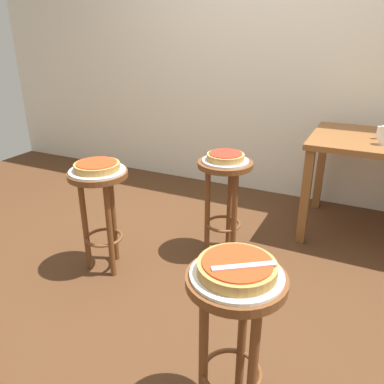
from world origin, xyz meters
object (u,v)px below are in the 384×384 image
object	(u,v)px
serving_plate_middle	(97,171)
pizza_server_knife	(244,266)
dining_table	(378,155)
stool_leftside	(224,188)
pizza_middle	(97,166)
condiment_shaker	(380,133)
serving_plate_foreground	(237,274)
stool_middle	(100,199)
pizza_foreground	(237,267)
serving_plate_leftside	(225,161)
stool_foreground	(234,318)
pizza_leftside	(226,157)

from	to	relation	value
serving_plate_middle	pizza_server_knife	xyz separation A→B (m)	(1.13, -0.66, 0.06)
serving_plate_middle	dining_table	size ratio (longest dim) A/B	0.36
serving_plate_middle	stool_leftside	bearing A→B (deg)	39.38
pizza_middle	stool_leftside	size ratio (longest dim) A/B	0.40
stool_leftside	condiment_shaker	distance (m)	1.15
serving_plate_foreground	stool_middle	bearing A→B (deg)	149.99
pizza_middle	condiment_shaker	distance (m)	1.91
pizza_foreground	pizza_middle	bearing A→B (deg)	149.99
serving_plate_middle	condiment_shaker	xyz separation A→B (m)	(1.48, 1.22, 0.12)
serving_plate_leftside	condiment_shaker	bearing A→B (deg)	39.54
stool_foreground	stool_middle	bearing A→B (deg)	149.99
stool_middle	pizza_leftside	size ratio (longest dim) A/B	2.79
stool_middle	condiment_shaker	xyz separation A→B (m)	(1.48, 1.22, 0.30)
pizza_leftside	pizza_server_knife	distance (m)	1.27
stool_leftside	pizza_leftside	world-z (taller)	pizza_leftside
stool_middle	dining_table	xyz separation A→B (m)	(1.50, 1.23, 0.14)
dining_table	condiment_shaker	xyz separation A→B (m)	(-0.02, -0.02, 0.16)
serving_plate_middle	pizza_middle	world-z (taller)	pizza_middle
stool_leftside	pizza_server_knife	xyz separation A→B (m)	(0.52, -1.16, 0.24)
serving_plate_foreground	serving_plate_middle	xyz separation A→B (m)	(-1.10, 0.64, 0.00)
stool_middle	stool_leftside	world-z (taller)	same
stool_leftside	dining_table	size ratio (longest dim) A/B	0.72
pizza_server_knife	stool_middle	bearing A→B (deg)	114.78
pizza_leftside	condiment_shaker	distance (m)	1.12
condiment_shaker	serving_plate_leftside	bearing A→B (deg)	-140.46
stool_leftside	pizza_server_knife	size ratio (longest dim) A/B	3.04
serving_plate_middle	condiment_shaker	world-z (taller)	condiment_shaker
pizza_leftside	pizza_middle	bearing A→B (deg)	-140.62
serving_plate_middle	pizza_middle	bearing A→B (deg)	0.00
pizza_foreground	serving_plate_middle	distance (m)	1.28
serving_plate_middle	pizza_server_knife	world-z (taller)	pizza_server_knife
condiment_shaker	pizza_middle	bearing A→B (deg)	-140.53
stool_foreground	stool_leftside	xyz separation A→B (m)	(-0.49, 1.14, 0.00)
serving_plate_middle	pizza_server_knife	distance (m)	1.31
dining_table	serving_plate_leftside	bearing A→B (deg)	-140.47
stool_foreground	pizza_foreground	distance (m)	0.22
pizza_server_knife	pizza_middle	bearing A→B (deg)	114.78
serving_plate_leftside	condiment_shaker	distance (m)	1.12
pizza_middle	pizza_leftside	world-z (taller)	same
pizza_foreground	pizza_server_knife	distance (m)	0.04
serving_plate_foreground	dining_table	bearing A→B (deg)	78.17
serving_plate_middle	pizza_server_knife	bearing A→B (deg)	-30.11
condiment_shaker	serving_plate_middle	bearing A→B (deg)	-140.53
pizza_leftside	condiment_shaker	world-z (taller)	condiment_shaker
stool_leftside	stool_foreground	bearing A→B (deg)	-66.96
stool_middle	pizza_leftside	bearing A→B (deg)	39.38
serving_plate_middle	pizza_middle	size ratio (longest dim) A/B	1.24
condiment_shaker	pizza_server_knife	world-z (taller)	condiment_shaker
pizza_foreground	pizza_leftside	xyz separation A→B (m)	(-0.49, 1.14, 0.00)
pizza_foreground	pizza_server_knife	size ratio (longest dim) A/B	1.25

